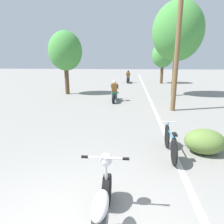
% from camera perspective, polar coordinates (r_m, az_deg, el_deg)
% --- Properties ---
extents(lane_stripe_edge, '(0.14, 48.00, 0.01)m').
position_cam_1_polar(lane_stripe_edge, '(14.65, 10.47, 4.23)').
color(lane_stripe_edge, white).
rests_on(lane_stripe_edge, ground).
extents(utility_pole, '(1.10, 0.24, 6.53)m').
position_cam_1_polar(utility_pole, '(10.75, 18.25, 18.07)').
color(utility_pole, brown).
rests_on(utility_pole, ground).
extents(roadside_tree_right_near, '(3.55, 3.19, 6.58)m').
position_cam_1_polar(roadside_tree_right_near, '(15.71, 18.28, 21.00)').
color(roadside_tree_right_near, '#513A23').
rests_on(roadside_tree_right_near, ground).
extents(roadside_tree_right_far, '(2.40, 2.16, 4.53)m').
position_cam_1_polar(roadside_tree_right_far, '(23.83, 14.32, 15.43)').
color(roadside_tree_right_far, '#513A23').
rests_on(roadside_tree_right_far, ground).
extents(roadside_tree_left, '(2.52, 2.27, 4.70)m').
position_cam_1_polar(roadside_tree_left, '(15.99, -13.20, 16.53)').
color(roadside_tree_left, '#513A23').
rests_on(roadside_tree_left, ground).
extents(roadside_bush, '(1.10, 0.88, 0.70)m').
position_cam_1_polar(roadside_bush, '(6.24, 24.93, -7.63)').
color(roadside_bush, '#5B7A38').
rests_on(roadside_bush, ground).
extents(motorcycle_foreground, '(0.79, 2.05, 1.05)m').
position_cam_1_polar(motorcycle_foreground, '(3.27, -3.13, -26.40)').
color(motorcycle_foreground, black).
rests_on(motorcycle_foreground, ground).
extents(motorcycle_rider_lead, '(0.50, 1.98, 1.37)m').
position_cam_1_polar(motorcycle_rider_lead, '(12.85, 0.71, 5.36)').
color(motorcycle_rider_lead, black).
rests_on(motorcycle_rider_lead, ground).
extents(motorcycle_rider_far, '(0.50, 2.18, 1.44)m').
position_cam_1_polar(motorcycle_rider_far, '(23.88, 4.62, 9.60)').
color(motorcycle_rider_far, black).
rests_on(motorcycle_rider_far, ground).
extents(bicycle_parked, '(0.44, 1.77, 0.83)m').
position_cam_1_polar(bicycle_parked, '(5.77, 16.32, -8.27)').
color(bicycle_parked, black).
rests_on(bicycle_parked, ground).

